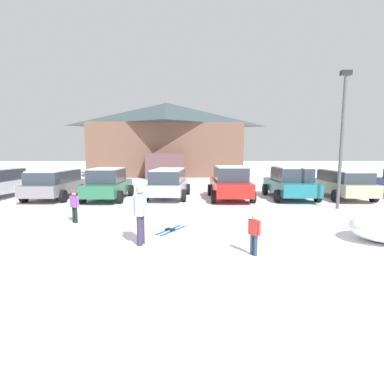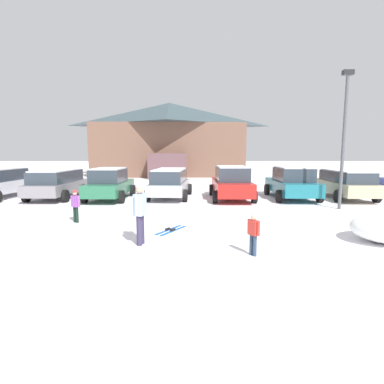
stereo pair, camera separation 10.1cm
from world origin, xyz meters
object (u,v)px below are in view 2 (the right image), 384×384
at_px(parked_grey_wagon, 56,183).
at_px(parked_silver_wagon, 169,182).
at_px(parked_green_coupe, 109,184).
at_px(parked_teal_hatchback, 291,183).
at_px(skier_child_in_red_jacket, 253,232).
at_px(parked_beige_suv, 344,183).
at_px(lamp_post, 343,133).
at_px(parked_red_sedan, 231,183).
at_px(skier_child_in_purple_jacket, 74,204).
at_px(ski_lodge, 169,139).
at_px(pair_of_skis, 170,230).
at_px(skier_adult_in_blue_parka, 139,211).

xyz_separation_m(parked_grey_wagon, parked_silver_wagon, (6.14, 0.18, 0.01)).
height_order(parked_green_coupe, parked_teal_hatchback, parked_teal_hatchback).
relative_size(parked_teal_hatchback, skier_child_in_red_jacket, 4.20).
distance_m(parked_beige_suv, skier_child_in_red_jacket, 11.36).
xyz_separation_m(parked_green_coupe, lamp_post, (10.94, -2.71, 2.47)).
distance_m(parked_red_sedan, skier_child_in_purple_jacket, 8.29).
bearing_deg(parked_grey_wagon, parked_beige_suv, -0.38).
height_order(ski_lodge, parked_beige_suv, ski_lodge).
height_order(parked_green_coupe, skier_child_in_purple_jacket, parked_green_coupe).
relative_size(parked_red_sedan, parked_teal_hatchback, 1.01).
distance_m(ski_lodge, skier_child_in_purple_jacket, 23.78).
distance_m(parked_red_sedan, pair_of_skis, 7.17).
xyz_separation_m(parked_silver_wagon, skier_child_in_red_jacket, (2.71, -9.36, -0.28)).
relative_size(parked_green_coupe, parked_beige_suv, 0.92).
bearing_deg(skier_child_in_red_jacket, parked_green_coupe, 123.85).
height_order(parked_silver_wagon, skier_adult_in_blue_parka, skier_adult_in_blue_parka).
height_order(parked_teal_hatchback, lamp_post, lamp_post).
height_order(parked_grey_wagon, parked_red_sedan, parked_red_sedan).
distance_m(parked_red_sedan, skier_child_in_red_jacket, 8.90).
xyz_separation_m(parked_green_coupe, parked_beige_suv, (12.70, 0.33, 0.01)).
bearing_deg(parked_silver_wagon, parked_grey_wagon, -178.34).
distance_m(skier_adult_in_blue_parka, lamp_post, 9.78).
relative_size(ski_lodge, parked_teal_hatchback, 3.71).
bearing_deg(parked_teal_hatchback, parked_grey_wagon, 179.37).
xyz_separation_m(parked_grey_wagon, skier_adult_in_blue_parka, (5.95, -8.30, 0.09)).
height_order(parked_green_coupe, skier_child_in_red_jacket, parked_green_coupe).
xyz_separation_m(parked_grey_wagon, parked_beige_suv, (15.67, -0.10, -0.01)).
xyz_separation_m(parked_red_sedan, skier_child_in_red_jacket, (-0.62, -8.87, -0.29)).
xyz_separation_m(ski_lodge, parked_green_coupe, (-1.86, -18.19, -3.17)).
xyz_separation_m(parked_red_sedan, skier_child_in_purple_jacket, (-6.28, -5.41, -0.22)).
distance_m(parked_grey_wagon, parked_teal_hatchback, 12.77).
distance_m(skier_child_in_purple_jacket, pair_of_skis, 3.72).
height_order(parked_green_coupe, parked_red_sedan, parked_red_sedan).
height_order(skier_child_in_red_jacket, pair_of_skis, skier_child_in_red_jacket).
bearing_deg(skier_child_in_purple_jacket, parked_teal_hatchback, 30.21).
distance_m(ski_lodge, parked_grey_wagon, 18.68).
bearing_deg(parked_green_coupe, parked_grey_wagon, 171.75).
bearing_deg(parked_green_coupe, skier_child_in_red_jacket, -56.15).
relative_size(parked_green_coupe, skier_child_in_purple_jacket, 3.56).
relative_size(parked_teal_hatchback, skier_child_in_purple_jacket, 3.78).
distance_m(parked_silver_wagon, skier_child_in_purple_jacket, 6.60).
distance_m(pair_of_skis, lamp_post, 8.78).
bearing_deg(parked_green_coupe, ski_lodge, 84.16).
height_order(parked_grey_wagon, pair_of_skis, parked_grey_wagon).
relative_size(parked_silver_wagon, skier_child_in_purple_jacket, 3.86).
distance_m(parked_teal_hatchback, skier_child_in_purple_jacket, 11.09).
bearing_deg(parked_grey_wagon, parked_red_sedan, -1.88).
height_order(parked_grey_wagon, parked_green_coupe, parked_green_coupe).
bearing_deg(skier_child_in_purple_jacket, parked_silver_wagon, 63.44).
relative_size(parked_beige_suv, skier_child_in_purple_jacket, 3.86).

